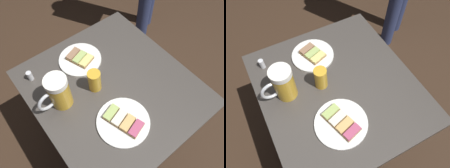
% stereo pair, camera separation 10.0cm
% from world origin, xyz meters
% --- Properties ---
extents(ground_plane, '(6.00, 6.00, 0.00)m').
position_xyz_m(ground_plane, '(0.00, 0.00, 0.00)').
color(ground_plane, '#382619').
extents(cafe_table, '(0.78, 0.71, 0.70)m').
position_xyz_m(cafe_table, '(0.00, 0.00, 0.55)').
color(cafe_table, black).
rests_on(cafe_table, ground_plane).
extents(plate_near, '(0.23, 0.23, 0.03)m').
position_xyz_m(plate_near, '(-0.17, 0.08, 0.71)').
color(plate_near, white).
rests_on(plate_near, cafe_table).
extents(plate_far, '(0.21, 0.21, 0.03)m').
position_xyz_m(plate_far, '(0.22, 0.03, 0.71)').
color(plate_far, white).
rests_on(plate_far, cafe_table).
extents(beer_mug, '(0.09, 0.15, 0.17)m').
position_xyz_m(beer_mug, '(0.07, 0.23, 0.79)').
color(beer_mug, gold).
rests_on(beer_mug, cafe_table).
extents(beer_glass_small, '(0.06, 0.06, 0.11)m').
position_xyz_m(beer_glass_small, '(0.05, 0.06, 0.76)').
color(beer_glass_small, gold).
rests_on(beer_glass_small, cafe_table).
extents(salt_shaker, '(0.02, 0.02, 0.05)m').
position_xyz_m(salt_shaker, '(0.27, 0.28, 0.73)').
color(salt_shaker, silver).
rests_on(salt_shaker, cafe_table).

